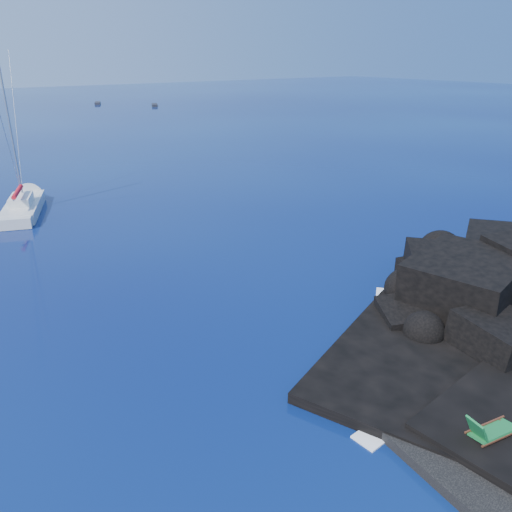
{
  "coord_description": "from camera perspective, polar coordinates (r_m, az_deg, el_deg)",
  "views": [
    {
      "loc": [
        -10.28,
        -5.61,
        11.72
      ],
      "look_at": [
        3.5,
        13.85,
        2.0
      ],
      "focal_mm": 35.0,
      "sensor_mm": 36.0,
      "label": 1
    }
  ],
  "objects": [
    {
      "name": "distant_boat_b",
      "position": [
        126.15,
        -11.51,
        16.44
      ],
      "size": [
        2.73,
        4.26,
        0.54
      ],
      "primitive_type": "cube",
      "rotation": [
        0.0,
        0.0,
        -0.39
      ],
      "color": "black",
      "rests_on": "ground"
    },
    {
      "name": "sunbather",
      "position": [
        20.23,
        27.2,
        -14.27
      ],
      "size": [
        1.82,
        0.59,
        0.24
      ],
      "primitive_type": null,
      "rotation": [
        0.0,
        0.0,
        0.09
      ],
      "color": "tan",
      "rests_on": "towel"
    },
    {
      "name": "sailboat",
      "position": [
        43.77,
        -24.94,
        4.55
      ],
      "size": [
        6.17,
        11.69,
        12.1
      ],
      "primitive_type": null,
      "rotation": [
        0.0,
        0.0,
        -0.34
      ],
      "color": "silver",
      "rests_on": "ground"
    },
    {
      "name": "distant_boat_a",
      "position": [
        134.71,
        -17.64,
        16.21
      ],
      "size": [
        2.64,
        4.23,
        0.54
      ],
      "primitive_type": "cube",
      "rotation": [
        0.0,
        0.0,
        -0.37
      ],
      "color": "#26262B",
      "rests_on": "ground"
    },
    {
      "name": "towel",
      "position": [
        20.31,
        27.13,
        -14.61
      ],
      "size": [
        2.0,
        1.08,
        0.05
      ],
      "primitive_type": "cube",
      "rotation": [
        0.0,
        0.0,
        0.09
      ],
      "color": "white",
      "rests_on": "beach"
    },
    {
      "name": "surf_foam",
      "position": [
        21.99,
        17.09,
        -11.15
      ],
      "size": [
        10.0,
        8.0,
        0.06
      ],
      "primitive_type": null,
      "color": "white",
      "rests_on": "ground"
    },
    {
      "name": "deck_chair",
      "position": [
        18.02,
        25.62,
        -17.01
      ],
      "size": [
        1.91,
        1.07,
        1.24
      ],
      "primitive_type": null,
      "rotation": [
        0.0,
        0.0,
        -0.16
      ],
      "color": "#176730",
      "rests_on": "beach"
    },
    {
      "name": "ground",
      "position": [
        16.57,
        19.98,
        -24.54
      ],
      "size": [
        400.0,
        400.0,
        0.0
      ],
      "primitive_type": "plane",
      "color": "#030438",
      "rests_on": "ground"
    },
    {
      "name": "beach",
      "position": [
        19.83,
        26.72,
        -16.85
      ],
      "size": [
        9.08,
        6.86,
        0.7
      ],
      "primitive_type": "cube",
      "rotation": [
        0.0,
        0.0,
        -0.1
      ],
      "color": "black",
      "rests_on": "ground"
    }
  ]
}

